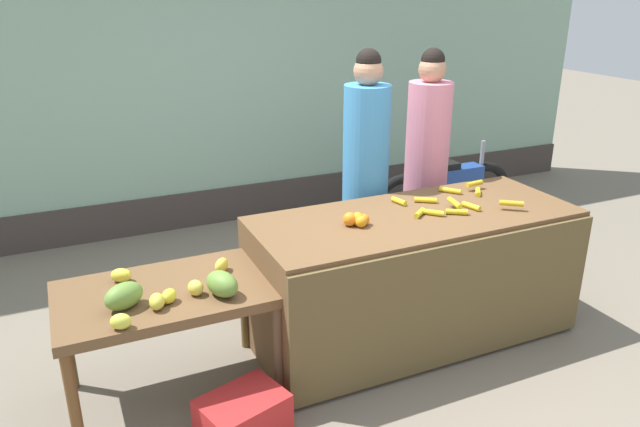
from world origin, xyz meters
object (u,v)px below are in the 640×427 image
at_px(vendor_woman_pink_shirt, 426,167).
at_px(produce_crate, 243,418).
at_px(parked_motorcycle, 443,193).
at_px(produce_sack, 265,275).
at_px(vendor_woman_blue_shirt, 365,177).

xyz_separation_m(vendor_woman_pink_shirt, produce_crate, (-1.95, -1.28, -0.81)).
xyz_separation_m(parked_motorcycle, produce_crate, (-2.67, -2.00, -0.27)).
distance_m(parked_motorcycle, produce_sack, 2.21).
height_order(vendor_woman_pink_shirt, produce_crate, vendor_woman_pink_shirt).
relative_size(vendor_woman_pink_shirt, parked_motorcycle, 1.16).
bearing_deg(parked_motorcycle, produce_crate, -143.22).
distance_m(parked_motorcycle, produce_crate, 3.35).
xyz_separation_m(vendor_woman_blue_shirt, parked_motorcycle, (1.30, 0.79, -0.55)).
xyz_separation_m(vendor_woman_blue_shirt, produce_crate, (-1.37, -1.21, -0.82)).
distance_m(vendor_woman_blue_shirt, vendor_woman_pink_shirt, 0.59).
relative_size(vendor_woman_pink_shirt, produce_sack, 3.50).
distance_m(vendor_woman_blue_shirt, produce_sack, 1.05).
height_order(vendor_woman_blue_shirt, produce_crate, vendor_woman_blue_shirt).
relative_size(parked_motorcycle, produce_crate, 3.64).
bearing_deg(vendor_woman_blue_shirt, parked_motorcycle, 31.23).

